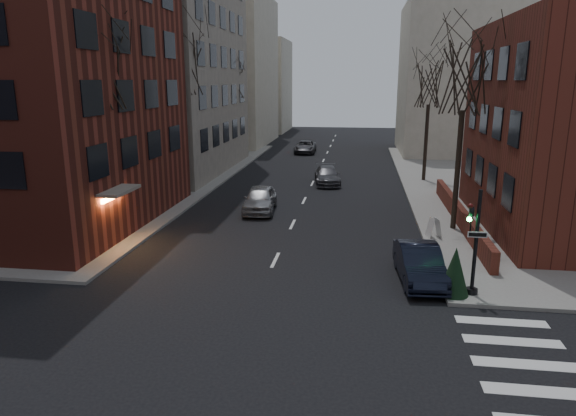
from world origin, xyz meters
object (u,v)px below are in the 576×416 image
object	(u,v)px
tree_left_b	(183,66)
streetlamp_near	(175,139)
sandwich_board	(434,227)
tree_left_c	(232,79)
tree_right_b	(430,85)
car_lane_far	(305,147)
streetlamp_far	(244,118)
parked_sedan	(419,263)
traffic_signal	(474,249)
tree_left_a	(99,69)
tree_right_a	(465,79)
evergreen_shrub	(455,271)
car_lane_gray	(327,176)
car_lane_silver	(260,199)

from	to	relation	value
tree_left_b	streetlamp_near	distance (m)	6.18
streetlamp_near	sandwich_board	size ratio (longest dim) A/B	6.27
tree_left_b	sandwich_board	xyz separation A→B (m)	(16.34, -9.82, -8.26)
tree_left_c	tree_right_b	distance (m)	19.34
tree_right_b	car_lane_far	size ratio (longest dim) A/B	1.89
streetlamp_near	streetlamp_far	bearing A→B (deg)	90.00
parked_sedan	tree_right_b	bearing A→B (deg)	78.73
traffic_signal	tree_left_a	xyz separation A→B (m)	(-16.74, 5.01, 6.56)
tree_left_a	tree_left_b	world-z (taller)	tree_left_b
tree_left_c	tree_left_a	bearing A→B (deg)	-90.00
tree_right_a	tree_left_a	bearing A→B (deg)	-167.20
tree_right_b	traffic_signal	bearing A→B (deg)	-92.15
tree_right_b	evergreen_shrub	bearing A→B (deg)	-93.70
tree_left_c	parked_sedan	world-z (taller)	tree_left_c
car_lane_gray	car_lane_far	size ratio (longest dim) A/B	0.96
traffic_signal	sandwich_board	xyz separation A→B (m)	(-0.40, 7.19, -1.26)
traffic_signal	streetlamp_near	size ratio (longest dim) A/B	0.64
parked_sedan	evergreen_shrub	world-z (taller)	evergreen_shrub
tree_right_b	streetlamp_far	world-z (taller)	tree_right_b
car_lane_gray	tree_left_b	bearing A→B (deg)	-166.05
tree_right_a	tree_right_b	distance (m)	14.01
streetlamp_near	car_lane_far	xyz separation A→B (m)	(5.76, 25.24, -3.56)
car_lane_gray	streetlamp_far	bearing A→B (deg)	120.37
parked_sedan	car_lane_silver	world-z (taller)	car_lane_silver
streetlamp_near	car_lane_far	bearing A→B (deg)	77.15
tree_right_a	car_lane_silver	world-z (taller)	tree_right_a
tree_left_b	evergreen_shrub	size ratio (longest dim) A/B	5.83
traffic_signal	tree_left_c	bearing A→B (deg)	118.36
tree_left_b	car_lane_gray	distance (m)	13.52
tree_left_a	evergreen_shrub	world-z (taller)	tree_left_a
streetlamp_far	sandwich_board	distance (m)	30.45
tree_left_b	sandwich_board	distance (m)	20.78
traffic_signal	tree_left_a	size ratio (longest dim) A/B	0.39
tree_right_b	car_lane_silver	xyz separation A→B (m)	(-11.20, -11.31, -6.80)
traffic_signal	tree_left_b	xyz separation A→B (m)	(-16.74, 17.01, 7.00)
tree_left_b	car_lane_far	bearing A→B (deg)	73.34
streetlamp_near	car_lane_silver	xyz separation A→B (m)	(5.80, -1.31, -3.45)
tree_right_b	sandwich_board	distance (m)	17.32
car_lane_gray	evergreen_shrub	size ratio (longest dim) A/B	2.51
tree_left_b	car_lane_gray	bearing A→B (deg)	21.39
streetlamp_near	car_lane_far	distance (m)	26.13
traffic_signal	tree_left_b	distance (m)	24.87
parked_sedan	streetlamp_near	bearing A→B (deg)	136.70
tree_right_a	traffic_signal	bearing A→B (deg)	-95.47
traffic_signal	tree_left_a	distance (m)	18.66
parked_sedan	evergreen_shrub	size ratio (longest dim) A/B	2.44
streetlamp_far	car_lane_far	world-z (taller)	streetlamp_far
traffic_signal	tree_right_a	xyz separation A→B (m)	(0.86, 9.01, 6.12)
tree_left_c	parked_sedan	bearing A→B (deg)	-63.14
tree_left_b	tree_right_a	distance (m)	19.35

